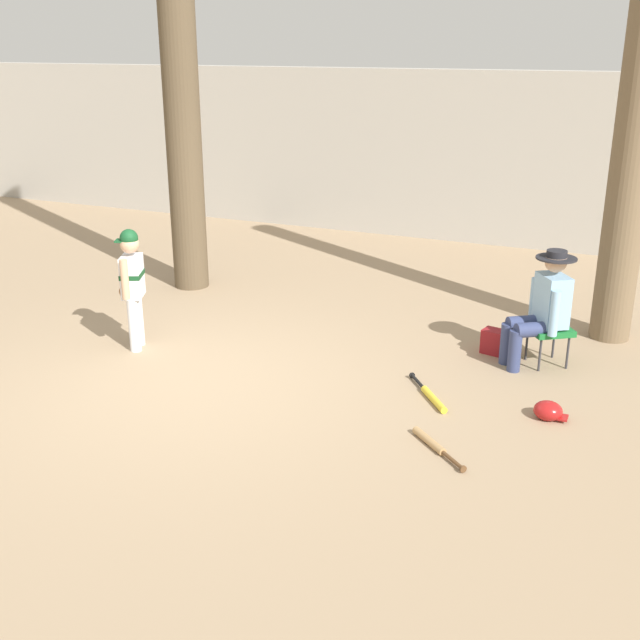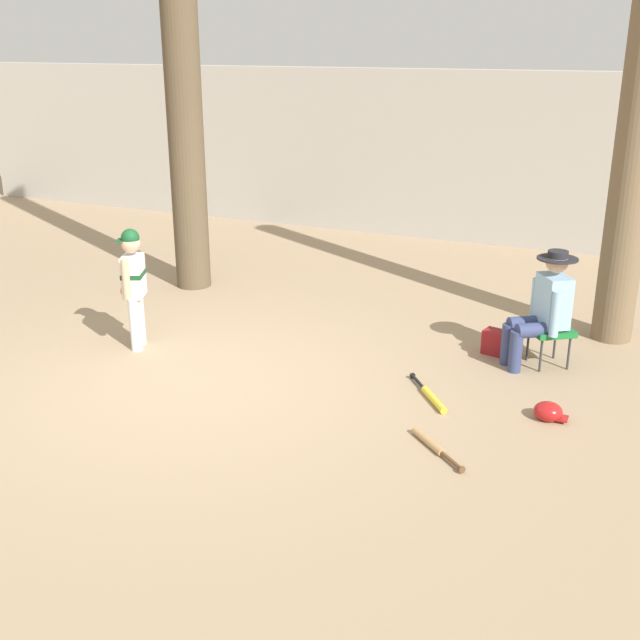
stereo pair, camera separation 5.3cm
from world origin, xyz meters
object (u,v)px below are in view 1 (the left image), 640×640
object	(u,v)px
folding_stool	(549,331)
seated_spectator	(542,306)
handbag_beside_stool	(498,343)
bat_yellow_trainer	(431,396)
tree_near_player	(179,58)
bat_wood_tan	(433,444)
batting_helmet_red	(548,411)
young_ballplayer	(132,281)
tree_behind_spectator	(640,103)

from	to	relation	value
folding_stool	seated_spectator	distance (m)	0.29
handbag_beside_stool	bat_yellow_trainer	bearing A→B (deg)	-103.84
handbag_beside_stool	tree_near_player	bearing A→B (deg)	169.48
tree_near_player	bat_wood_tan	distance (m)	5.94
bat_wood_tan	folding_stool	bearing A→B (deg)	74.96
batting_helmet_red	bat_yellow_trainer	bearing A→B (deg)	-177.70
tree_near_player	young_ballplayer	bearing A→B (deg)	-72.65
tree_behind_spectator	young_ballplayer	xyz separation A→B (m)	(-4.65, -2.36, -1.79)
young_ballplayer	batting_helmet_red	world-z (taller)	young_ballplayer
young_ballplayer	seated_spectator	world-z (taller)	young_ballplayer
tree_behind_spectator	bat_yellow_trainer	distance (m)	3.71
handbag_beside_stool	batting_helmet_red	bearing A→B (deg)	-61.81
tree_near_player	seated_spectator	xyz separation A→B (m)	(4.72, -0.93, -2.29)
seated_spectator	bat_yellow_trainer	world-z (taller)	seated_spectator
folding_stool	tree_near_player	bearing A→B (deg)	169.72
bat_wood_tan	batting_helmet_red	distance (m)	1.20
tree_near_player	seated_spectator	bearing A→B (deg)	-11.11
tree_behind_spectator	handbag_beside_stool	size ratio (longest dim) A/B	16.76
handbag_beside_stool	batting_helmet_red	xyz separation A→B (m)	(0.71, -1.32, -0.06)
folding_stool	bat_yellow_trainer	bearing A→B (deg)	-123.09
tree_behind_spectator	young_ballplayer	distance (m)	5.52
young_ballplayer	seated_spectator	size ratio (longest dim) A/B	1.09
tree_near_player	tree_behind_spectator	distance (m)	5.35
folding_stool	batting_helmet_red	distance (m)	1.30
seated_spectator	bat_yellow_trainer	distance (m)	1.57
handbag_beside_stool	batting_helmet_red	world-z (taller)	handbag_beside_stool
folding_stool	bat_wood_tan	size ratio (longest dim) A/B	0.97
tree_behind_spectator	young_ballplayer	bearing A→B (deg)	-153.07
young_ballplayer	handbag_beside_stool	size ratio (longest dim) A/B	3.84
tree_behind_spectator	folding_stool	distance (m)	2.48
tree_near_player	folding_stool	size ratio (longest dim) A/B	11.77
folding_stool	tree_behind_spectator	bearing A→B (deg)	63.84
bat_wood_tan	tree_behind_spectator	bearing A→B (deg)	71.07
tree_behind_spectator	seated_spectator	bearing A→B (deg)	-118.29
folding_stool	handbag_beside_stool	bearing A→B (deg)	171.71
tree_near_player	young_ballplayer	world-z (taller)	tree_near_player
bat_wood_tan	young_ballplayer	bearing A→B (deg)	166.17
seated_spectator	batting_helmet_red	size ratio (longest dim) A/B	4.03
tree_behind_spectator	bat_yellow_trainer	xyz separation A→B (m)	(-1.37, -2.37, -2.50)
young_ballplayer	batting_helmet_red	xyz separation A→B (m)	(4.33, 0.04, -0.67)
bat_yellow_trainer	batting_helmet_red	bearing A→B (deg)	2.30
young_ballplayer	folding_stool	size ratio (longest dim) A/B	2.34
tree_near_player	folding_stool	bearing A→B (deg)	-10.28
seated_spectator	handbag_beside_stool	distance (m)	0.68
tree_near_player	batting_helmet_red	bearing A→B (deg)	-22.95
tree_behind_spectator	bat_wood_tan	xyz separation A→B (m)	(-1.11, -3.24, -2.50)
seated_spectator	folding_stool	bearing A→B (deg)	34.74
tree_behind_spectator	folding_stool	world-z (taller)	tree_behind_spectator
bat_yellow_trainer	batting_helmet_red	world-z (taller)	batting_helmet_red
young_ballplayer	batting_helmet_red	size ratio (longest dim) A/B	4.37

